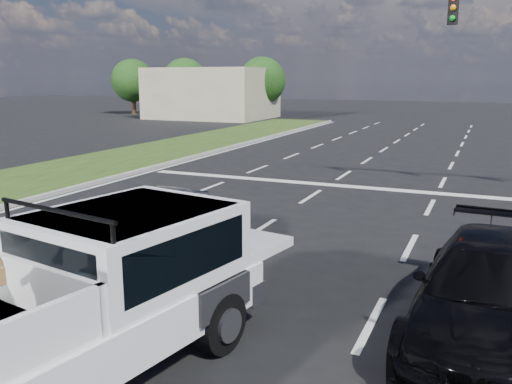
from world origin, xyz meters
The scene contains 11 objects.
ground centered at (0.00, 0.00, 0.00)m, with size 160.00×160.00×0.00m, color black.
road_markings centered at (0.00, 6.56, 0.01)m, with size 17.75×60.00×0.01m.
grass_median_left centered at (-11.50, 6.00, 0.05)m, with size 5.00×60.00×0.10m, color #253E13.
curb_left centered at (-9.05, 6.00, 0.07)m, with size 0.15×60.00×0.14m, color #A49E96.
building_left centered at (-20.00, 36.00, 2.20)m, with size 10.00×8.00×4.40m, color #BDB090.
tree_far_a centered at (-30.00, 38.00, 3.29)m, with size 4.20×4.20×5.40m.
tree_far_b centered at (-24.00, 38.00, 3.29)m, with size 4.20×4.20×5.40m.
tree_far_c centered at (-16.00, 38.00, 3.29)m, with size 4.20×4.20×5.40m.
pickup_truck centered at (-1.16, -3.13, 1.02)m, with size 3.07×6.05×2.17m.
silver_sedan centered at (-2.93, 1.07, 0.73)m, with size 1.71×4.26×1.45m, color #AAADB1.
black_coupe centered at (3.35, 0.12, 0.70)m, with size 1.96×4.83×1.40m, color black.
Camera 1 is at (3.15, -7.47, 3.56)m, focal length 38.00 mm.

